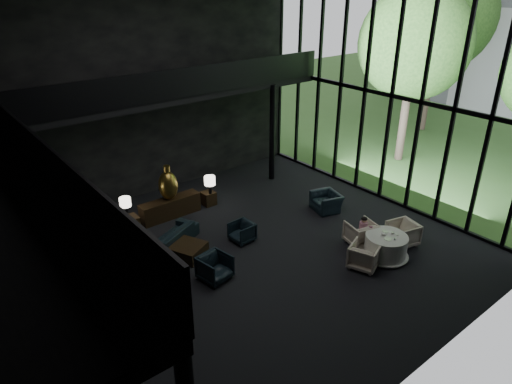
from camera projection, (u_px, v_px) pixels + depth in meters
floor at (237, 258)px, 14.01m from camera, size 14.00×12.00×0.02m
wall_back at (137, 93)px, 16.52m from camera, size 14.00×0.04×8.00m
wall_front at (435, 217)px, 8.06m from camera, size 14.00×0.04×8.00m
curtain_wall at (392, 96)px, 16.22m from camera, size 0.20×12.00×8.00m
mezzanine_back at (175, 94)px, 16.38m from camera, size 12.00×2.00×0.25m
railing_left at (35, 154)px, 9.21m from camera, size 0.06×12.00×1.00m
railing_back at (188, 82)px, 15.42m from camera, size 12.00×0.06×1.00m
column_nw at (1, 181)px, 14.34m from camera, size 0.24×0.24×4.00m
column_ne at (272, 134)px, 18.68m from camera, size 0.24×0.24×4.00m
tree_near at (415, 44)px, 19.39m from camera, size 4.80×4.80×7.65m
tree_far at (440, 16)px, 23.30m from camera, size 5.60×5.60×8.80m
console at (170, 208)px, 16.29m from camera, size 2.23×0.51×0.71m
bronze_urn at (168, 185)px, 15.91m from camera, size 0.68×0.68×1.26m
side_table_left at (131, 225)px, 15.30m from camera, size 0.53×0.53×0.58m
table_lamp_left at (125, 203)px, 15.13m from camera, size 0.38×0.38×0.64m
side_table_right at (208, 198)px, 17.21m from camera, size 0.47×0.47×0.52m
table_lamp_right at (210, 181)px, 16.79m from camera, size 0.41×0.41×0.68m
sofa at (171, 234)px, 14.53m from camera, size 2.13×1.41×0.81m
lounge_armchair_west at (152, 264)px, 13.04m from camera, size 0.90×0.93×0.80m
lounge_armchair_east at (242, 232)px, 14.81m from camera, size 0.63×0.67×0.67m
lounge_armchair_south at (215, 266)px, 12.87m from camera, size 0.99×0.95×0.89m
window_armchair at (326, 199)px, 16.72m from camera, size 0.88×1.12×0.86m
coffee_table at (188, 251)px, 14.01m from camera, size 1.23×1.23×0.41m
dining_table at (385, 248)px, 13.95m from camera, size 1.45×1.45×0.75m
dining_chair_north at (361, 231)px, 14.56m from camera, size 1.12×1.08×0.96m
dining_chair_east at (403, 231)px, 14.56m from camera, size 1.06×1.10×0.94m
dining_chair_west at (364, 254)px, 13.41m from camera, size 1.08×1.11×0.90m
child at (364, 225)px, 14.40m from camera, size 0.27×0.27×0.57m
plate_a at (388, 239)px, 13.59m from camera, size 0.31×0.31×0.01m
plate_b at (386, 231)px, 14.00m from camera, size 0.25×0.25×0.01m
saucer at (397, 234)px, 13.84m from camera, size 0.18×0.18×0.01m
coffee_cup at (393, 233)px, 13.84m from camera, size 0.12×0.12×0.07m
cereal_bowl at (384, 234)px, 13.77m from camera, size 0.16×0.16×0.08m
cream_pot at (395, 239)px, 13.54m from camera, size 0.07×0.07×0.06m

